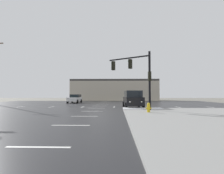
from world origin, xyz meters
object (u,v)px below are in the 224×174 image
object	(u,v)px
traffic_signal_mast	(137,72)
sedan_white	(75,98)
fire_hydrant	(149,107)
suv_black	(133,99)

from	to	relation	value
traffic_signal_mast	sedan_white	world-z (taller)	traffic_signal_mast
fire_hydrant	sedan_white	world-z (taller)	sedan_white
traffic_signal_mast	suv_black	size ratio (longest dim) A/B	1.14
fire_hydrant	suv_black	size ratio (longest dim) A/B	0.16
traffic_signal_mast	suv_black	bearing A→B (deg)	-54.87
sedan_white	suv_black	distance (m)	16.04
sedan_white	suv_black	xyz separation A→B (m)	(9.85, -12.66, 0.24)
traffic_signal_mast	fire_hydrant	distance (m)	4.49
suv_black	traffic_signal_mast	bearing A→B (deg)	-0.86
suv_black	fire_hydrant	bearing A→B (deg)	3.51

